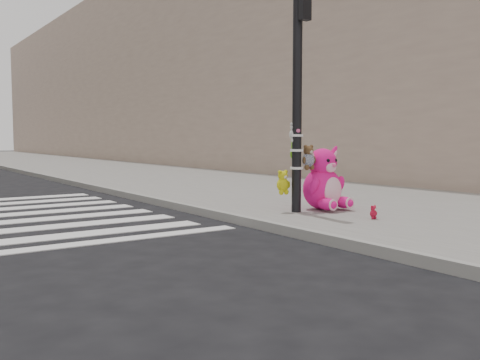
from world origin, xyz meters
TOP-DOWN VIEW (x-y plane):
  - ground at (0.00, 0.00)m, footprint 120.00×120.00m
  - sidewalk_near at (5.00, 10.00)m, footprint 7.00×80.00m
  - curb_edge at (1.55, 10.00)m, footprint 0.12×80.00m
  - bld_near at (10.50, 20.00)m, footprint 5.00×60.00m
  - signal_pole at (2.61, 1.81)m, footprint 0.71×0.48m
  - pink_bunny at (3.20, 1.77)m, footprint 0.81×0.86m
  - red_teddy at (3.06, 0.50)m, footprint 0.15×0.10m

SIDE VIEW (x-z plane):
  - ground at x=0.00m, z-range 0.00..0.00m
  - sidewalk_near at x=5.00m, z-range 0.00..0.14m
  - curb_edge at x=1.55m, z-range -0.01..0.15m
  - red_teddy at x=3.06m, z-range 0.14..0.36m
  - pink_bunny at x=3.20m, z-range 0.03..1.18m
  - signal_pole at x=2.61m, z-range -0.25..3.75m
  - bld_near at x=10.50m, z-range 0.00..10.00m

